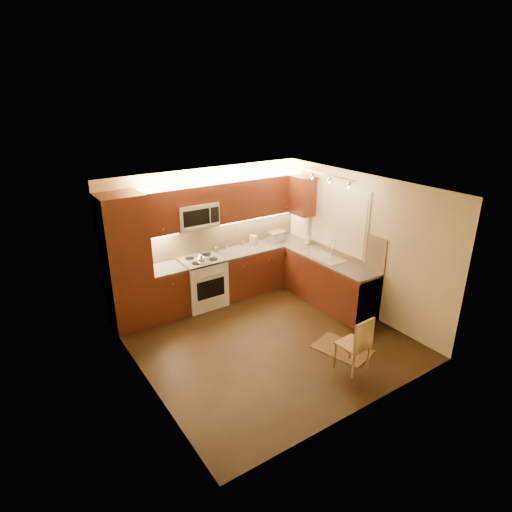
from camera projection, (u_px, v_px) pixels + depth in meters
floor at (267, 339)px, 6.97m from camera, size 4.00×4.00×0.01m
ceiling at (269, 188)px, 6.05m from camera, size 4.00×4.00×0.01m
wall_back at (207, 234)px, 8.05m from camera, size 4.00×0.01×2.50m
wall_front at (367, 325)px, 4.96m from camera, size 4.00×0.01×2.50m
wall_left at (141, 303)px, 5.47m from camera, size 0.01×4.00×2.50m
wall_right at (360, 244)px, 7.54m from camera, size 0.01×4.00×2.50m
pantry at (127, 263)px, 7.01m from camera, size 0.70×0.60×2.30m
base_cab_back_left at (167, 292)px, 7.61m from camera, size 0.62×0.60×0.86m
counter_back_left at (165, 269)px, 7.45m from camera, size 0.62×0.60×0.04m
base_cab_back_right at (261, 267)px, 8.66m from camera, size 1.92×0.60×0.86m
counter_back_right at (261, 247)px, 8.50m from camera, size 1.92×0.60×0.04m
base_cab_right at (329, 282)px, 8.00m from camera, size 0.60×2.00×0.86m
counter_right at (330, 260)px, 7.83m from camera, size 0.60×2.00×0.04m
dishwasher at (356, 296)px, 7.45m from camera, size 0.58×0.60×0.84m
backsplash_back at (223, 234)px, 8.25m from camera, size 3.30×0.02×0.60m
backsplash_right at (343, 241)px, 7.86m from camera, size 0.02×2.00×0.60m
upper_cab_back_left at (158, 212)px, 7.18m from camera, size 0.62×0.35×0.75m
upper_cab_back_right at (258, 196)px, 8.23m from camera, size 1.92×0.35×0.75m
upper_cab_bridge at (194, 194)px, 7.45m from camera, size 0.76×0.35×0.31m
upper_cab_right_corner at (303, 195)px, 8.30m from camera, size 0.35×0.50×0.75m
stove at (203, 282)px, 7.94m from camera, size 0.76×0.65×0.92m
microwave at (196, 215)px, 7.58m from camera, size 0.76×0.38×0.44m
window_frame at (339, 218)px, 7.83m from camera, size 0.03×1.44×1.24m
window_blinds at (338, 218)px, 7.82m from camera, size 0.02×1.36×1.16m
sink at (325, 253)px, 7.91m from camera, size 0.52×0.86×0.15m
faucet at (333, 247)px, 7.98m from camera, size 0.20×0.04×0.30m
track_light_bar at (330, 175)px, 7.17m from camera, size 0.04×1.20×0.03m
kettle at (201, 258)px, 7.52m from camera, size 0.23×0.23×0.21m
toaster_oven at (276, 236)px, 8.70m from camera, size 0.39×0.31×0.21m
knife_block at (254, 240)px, 8.50m from camera, size 0.14×0.16×0.19m
spice_jar_a at (216, 248)px, 8.19m from camera, size 0.05×0.05×0.10m
spice_jar_b at (217, 250)px, 8.14m from camera, size 0.05×0.05×0.10m
spice_jar_c at (226, 247)px, 8.29m from camera, size 0.05×0.05×0.09m
spice_jar_d at (242, 244)px, 8.45m from camera, size 0.05×0.05×0.09m
soap_bottle at (307, 240)px, 8.56m from camera, size 0.09×0.09×0.17m
rug at (342, 349)px, 6.69m from camera, size 0.78×0.98×0.01m
dining_chair at (353, 343)px, 6.08m from camera, size 0.41×0.41×0.87m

